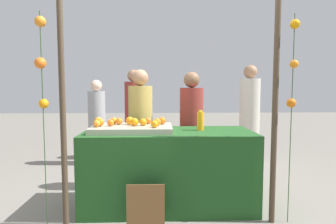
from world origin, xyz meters
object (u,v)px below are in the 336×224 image
object	(u,v)px
orange_1	(97,124)
juice_bottle	(200,121)
stall_counter	(168,169)
orange_0	(114,121)
vendor_right	(191,134)
chalkboard_sign	(146,208)
vendor_left	(141,133)

from	to	relation	value
orange_1	juice_bottle	xyz separation A→B (m)	(1.14, 0.14, 0.01)
orange_1	stall_counter	bearing A→B (deg)	6.80
orange_0	vendor_right	xyz separation A→B (m)	(0.95, 0.44, -0.24)
juice_bottle	chalkboard_sign	size ratio (longest dim) A/B	0.50
chalkboard_sign	vendor_right	size ratio (longest dim) A/B	0.30
orange_0	vendor_right	world-z (taller)	vendor_right
stall_counter	vendor_right	bearing A→B (deg)	61.65
orange_0	orange_1	xyz separation A→B (m)	(-0.15, -0.26, 0.00)
stall_counter	orange_1	distance (m)	0.94
stall_counter	juice_bottle	size ratio (longest dim) A/B	8.25
stall_counter	vendor_right	distance (m)	0.75
juice_bottle	vendor_left	bearing A→B (deg)	141.25
juice_bottle	orange_0	bearing A→B (deg)	173.21
juice_bottle	vendor_left	xyz separation A→B (m)	(-0.71, 0.57, -0.23)
vendor_left	stall_counter	bearing A→B (deg)	-60.84
stall_counter	orange_0	size ratio (longest dim) A/B	24.51
orange_0	vendor_left	xyz separation A→B (m)	(0.28, 0.45, -0.22)
stall_counter	vendor_left	distance (m)	0.77
orange_0	chalkboard_sign	world-z (taller)	orange_0
juice_bottle	vendor_right	distance (m)	0.61
stall_counter	vendor_left	world-z (taller)	vendor_left
stall_counter	orange_0	distance (m)	0.84
vendor_right	stall_counter	bearing A→B (deg)	-118.35
orange_1	chalkboard_sign	distance (m)	1.03
stall_counter	vendor_right	world-z (taller)	vendor_right
juice_bottle	chalkboard_sign	world-z (taller)	juice_bottle
juice_bottle	stall_counter	bearing A→B (deg)	-172.04
vendor_left	vendor_right	distance (m)	0.68
orange_1	vendor_left	distance (m)	0.86
orange_0	vendor_left	world-z (taller)	vendor_left
stall_counter	orange_0	bearing A→B (deg)	164.91
stall_counter	juice_bottle	distance (m)	0.65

